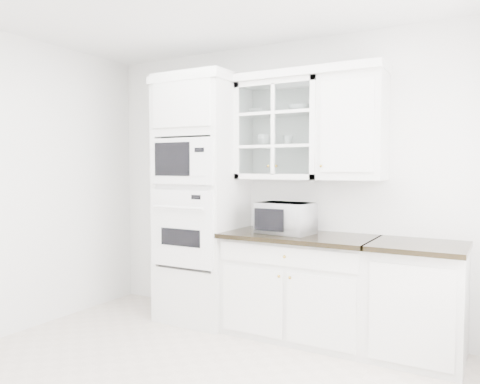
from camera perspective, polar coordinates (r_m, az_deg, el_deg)
The scene contains 12 objects.
room_shell at distance 3.38m, azimuth -3.77°, elevation 7.60°, with size 4.00×3.50×2.70m.
oven_column at distance 4.62m, azimuth -4.74°, elevation -0.82°, with size 0.76×0.68×2.40m.
base_cabinet_run at distance 4.27m, azimuth 7.23°, elevation -11.17°, with size 1.32×0.67×0.92m.
extra_base_cabinet at distance 4.01m, azimuth 20.85°, elevation -12.28°, with size 0.72×0.67×0.92m.
upper_cabinet_glass at distance 4.38m, azimuth 4.99°, elevation 7.48°, with size 0.80×0.33×0.90m.
upper_cabinet_solid at distance 4.15m, azimuth 13.57°, elevation 7.66°, with size 0.55×0.33×0.90m, color white.
crown_molding at distance 4.47m, azimuth 3.63°, elevation 13.67°, with size 2.14×0.38×0.07m, color white.
countertop_microwave at distance 4.20m, azimuth 5.67°, elevation -3.15°, with size 0.48×0.40×0.28m, color white.
bowl_a at distance 4.49m, azimuth 2.70°, elevation 9.77°, with size 0.22×0.22×0.05m, color white.
bowl_b at distance 4.33m, azimuth 7.30°, elevation 10.06°, with size 0.20×0.20×0.06m, color white.
cup_a at distance 4.46m, azimuth 3.06°, elevation 6.31°, with size 0.14×0.14×0.11m, color white.
cup_b at distance 4.34m, azimuth 5.86°, elevation 6.26°, with size 0.10×0.10×0.09m, color white.
Camera 1 is at (1.86, -2.38, 1.51)m, focal length 35.00 mm.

